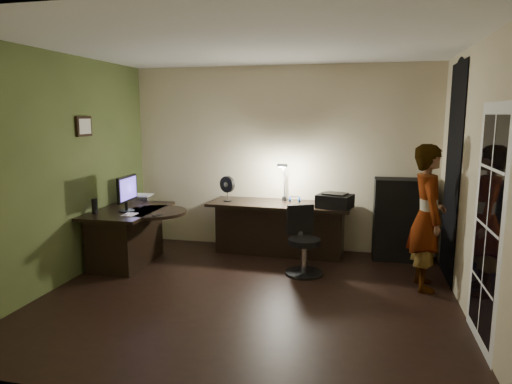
% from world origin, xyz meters
% --- Properties ---
extents(floor, '(4.50, 4.00, 0.01)m').
position_xyz_m(floor, '(0.00, 0.00, -0.01)').
color(floor, black).
rests_on(floor, ground).
extents(ceiling, '(4.50, 4.00, 0.01)m').
position_xyz_m(ceiling, '(0.00, 0.00, 2.71)').
color(ceiling, silver).
rests_on(ceiling, floor).
extents(wall_back, '(4.50, 0.01, 2.70)m').
position_xyz_m(wall_back, '(0.00, 2.00, 1.35)').
color(wall_back, beige).
rests_on(wall_back, floor).
extents(wall_front, '(4.50, 0.01, 2.70)m').
position_xyz_m(wall_front, '(0.00, -2.00, 1.35)').
color(wall_front, beige).
rests_on(wall_front, floor).
extents(wall_left, '(0.01, 4.00, 2.70)m').
position_xyz_m(wall_left, '(-2.25, 0.00, 1.35)').
color(wall_left, beige).
rests_on(wall_left, floor).
extents(wall_right, '(0.01, 4.00, 2.70)m').
position_xyz_m(wall_right, '(2.25, 0.00, 1.35)').
color(wall_right, beige).
rests_on(wall_right, floor).
extents(green_wall_overlay, '(0.00, 4.00, 2.70)m').
position_xyz_m(green_wall_overlay, '(-2.24, 0.00, 1.35)').
color(green_wall_overlay, '#4E5D2C').
rests_on(green_wall_overlay, floor).
extents(arched_doorway, '(0.01, 0.90, 2.60)m').
position_xyz_m(arched_doorway, '(2.24, 1.15, 1.30)').
color(arched_doorway, black).
rests_on(arched_doorway, floor).
extents(french_door, '(0.02, 0.92, 2.10)m').
position_xyz_m(french_door, '(2.24, -0.55, 1.05)').
color(french_door, white).
rests_on(french_door, floor).
extents(framed_picture, '(0.04, 0.30, 0.25)m').
position_xyz_m(framed_picture, '(-2.22, 0.45, 1.85)').
color(framed_picture, black).
rests_on(framed_picture, wall_left).
extents(desk_left, '(0.83, 1.32, 0.75)m').
position_xyz_m(desk_left, '(-1.83, 0.74, 0.38)').
color(desk_left, black).
rests_on(desk_left, floor).
extents(desk_right, '(2.03, 0.78, 0.75)m').
position_xyz_m(desk_right, '(0.06, 1.63, 0.38)').
color(desk_right, black).
rests_on(desk_right, floor).
extents(cabinet, '(0.76, 0.40, 1.13)m').
position_xyz_m(cabinet, '(1.75, 1.78, 0.57)').
color(cabinet, black).
rests_on(cabinet, floor).
extents(laptop_stand, '(0.30, 0.27, 0.11)m').
position_xyz_m(laptop_stand, '(-1.87, 1.18, 0.81)').
color(laptop_stand, silver).
rests_on(laptop_stand, desk_left).
extents(laptop, '(0.39, 0.37, 0.25)m').
position_xyz_m(laptop, '(-1.87, 1.18, 0.98)').
color(laptop, silver).
rests_on(laptop, laptop_stand).
extents(monitor, '(0.13, 0.52, 0.34)m').
position_xyz_m(monitor, '(-1.78, 0.62, 0.92)').
color(monitor, black).
rests_on(monitor, desk_left).
extents(mouse, '(0.08, 0.10, 0.03)m').
position_xyz_m(mouse, '(-1.66, 0.40, 0.77)').
color(mouse, silver).
rests_on(mouse, desk_left).
extents(phone, '(0.10, 0.14, 0.01)m').
position_xyz_m(phone, '(-1.28, 0.48, 0.76)').
color(phone, black).
rests_on(phone, desk_left).
extents(pen, '(0.02, 0.13, 0.01)m').
position_xyz_m(pen, '(-1.71, 0.88, 0.76)').
color(pen, black).
rests_on(pen, desk_left).
extents(speaker, '(0.10, 0.10, 0.19)m').
position_xyz_m(speaker, '(-2.11, 0.41, 0.85)').
color(speaker, black).
rests_on(speaker, desk_left).
extents(notepad, '(0.14, 0.20, 0.01)m').
position_xyz_m(notepad, '(-1.64, 0.43, 0.76)').
color(notepad, silver).
rests_on(notepad, desk_left).
extents(desk_fan, '(0.27, 0.21, 0.37)m').
position_xyz_m(desk_fan, '(-0.70, 1.60, 0.94)').
color(desk_fan, black).
rests_on(desk_fan, desk_right).
extents(headphones, '(0.18, 0.10, 0.08)m').
position_xyz_m(headphones, '(0.25, 1.78, 0.79)').
color(headphones, navy).
rests_on(headphones, desk_right).
extents(printer, '(0.52, 0.46, 0.20)m').
position_xyz_m(printer, '(0.84, 1.48, 0.85)').
color(printer, black).
rests_on(printer, desk_right).
extents(desk_lamp, '(0.21, 0.29, 0.58)m').
position_xyz_m(desk_lamp, '(0.10, 1.83, 1.04)').
color(desk_lamp, black).
rests_on(desk_lamp, desk_right).
extents(office_chair, '(0.64, 0.64, 0.86)m').
position_xyz_m(office_chair, '(0.52, 0.87, 0.43)').
color(office_chair, black).
rests_on(office_chair, floor).
extents(person, '(0.45, 0.63, 1.67)m').
position_xyz_m(person, '(1.93, 0.73, 0.84)').
color(person, '#D8A88C').
rests_on(person, floor).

